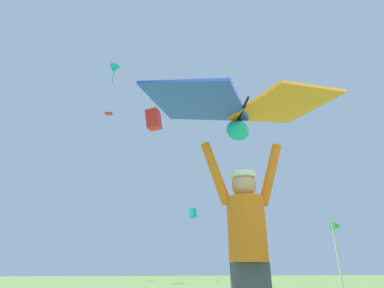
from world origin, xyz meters
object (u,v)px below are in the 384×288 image
at_px(distant_kite_teal_mid_right, 114,69).
at_px(marker_flag, 337,231).
at_px(held_stunt_kite, 241,108).
at_px(distant_kite_teal_high_left, 193,213).
at_px(distant_kite_red_overhead_distant, 154,119).
at_px(distant_kite_red_low_right, 109,113).
at_px(kite_flyer_person, 248,248).

bearing_deg(distant_kite_teal_mid_right, marker_flag, -71.01).
relative_size(held_stunt_kite, distant_kite_teal_high_left, 2.12).
height_order(distant_kite_teal_mid_right, distant_kite_red_overhead_distant, distant_kite_teal_mid_right).
bearing_deg(distant_kite_teal_high_left, distant_kite_red_low_right, 145.75).
bearing_deg(distant_kite_red_overhead_distant, kite_flyer_person, -91.15).
height_order(distant_kite_red_low_right, distant_kite_red_overhead_distant, distant_kite_red_low_right).
relative_size(distant_kite_teal_high_left, marker_flag, 0.49).
bearing_deg(distant_kite_teal_high_left, distant_kite_teal_mid_right, 178.45).
relative_size(kite_flyer_person, marker_flag, 0.98).
bearing_deg(kite_flyer_person, distant_kite_red_overhead_distant, 88.85).
distance_m(distant_kite_teal_mid_right, distant_kite_teal_high_left, 16.68).
bearing_deg(kite_flyer_person, distant_kite_red_low_right, 95.09).
bearing_deg(distant_kite_red_low_right, distant_kite_red_overhead_distant, -82.17).
relative_size(kite_flyer_person, distant_kite_red_overhead_distant, 2.00).
height_order(kite_flyer_person, distant_kite_red_low_right, distant_kite_red_low_right).
distance_m(kite_flyer_person, distant_kite_teal_mid_right, 31.21).
bearing_deg(distant_kite_red_overhead_distant, distant_kite_red_low_right, 97.83).
height_order(held_stunt_kite, distant_kite_red_overhead_distant, distant_kite_red_overhead_distant).
height_order(distant_kite_teal_high_left, marker_flag, distant_kite_teal_high_left).
bearing_deg(marker_flag, kite_flyer_person, -136.16).
height_order(kite_flyer_person, distant_kite_teal_high_left, distant_kite_teal_high_left).
relative_size(kite_flyer_person, distant_kite_red_low_right, 1.59).
relative_size(distant_kite_teal_mid_right, distant_kite_teal_high_left, 2.45).
xyz_separation_m(held_stunt_kite, marker_flag, (4.53, 4.42, -0.57)).
bearing_deg(distant_kite_teal_mid_right, distant_kite_red_overhead_distant, -80.22).
relative_size(kite_flyer_person, distant_kite_teal_high_left, 2.00).
distance_m(distant_kite_teal_mid_right, distant_kite_red_overhead_distant, 20.30).
relative_size(kite_flyer_person, held_stunt_kite, 0.94).
distance_m(distant_kite_teal_high_left, distant_kite_red_overhead_distant, 16.12).
bearing_deg(distant_kite_red_low_right, distant_kite_teal_mid_right, -87.49).
bearing_deg(distant_kite_red_low_right, held_stunt_kite, -84.96).
relative_size(distant_kite_red_low_right, distant_kite_red_overhead_distant, 1.26).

